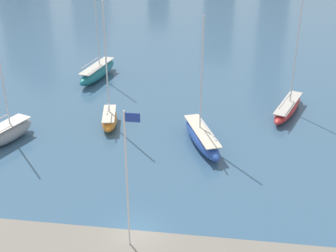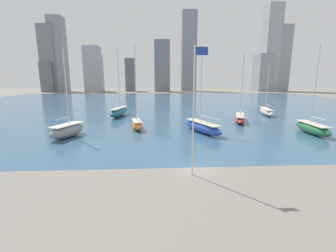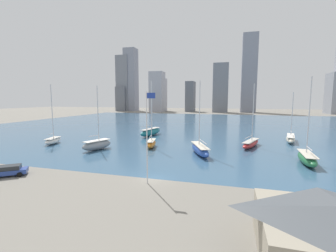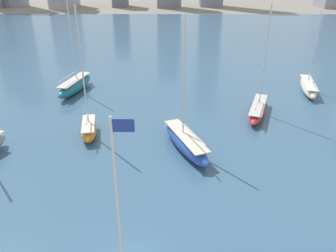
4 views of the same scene
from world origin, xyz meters
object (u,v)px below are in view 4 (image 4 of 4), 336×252
sailboat_orange (89,128)px  sailboat_teal (75,85)px  sailboat_red (258,109)px  sailboat_cream (308,87)px  sailboat_blue (186,142)px  flag_pole (119,206)px

sailboat_orange → sailboat_teal: sailboat_teal is taller
sailboat_red → sailboat_cream: size_ratio=1.14×
sailboat_blue → sailboat_orange: 12.15m
flag_pole → sailboat_red: 32.07m
sailboat_red → sailboat_orange: (-22.17, -6.57, 0.14)m
sailboat_orange → sailboat_teal: size_ratio=0.93×
sailboat_orange → sailboat_cream: bearing=15.1°
sailboat_red → sailboat_cream: sailboat_red is taller
sailboat_blue → sailboat_cream: 28.70m
sailboat_teal → sailboat_cream: size_ratio=1.27×
sailboat_blue → sailboat_orange: (-11.64, 3.47, -0.01)m
flag_pole → sailboat_cream: sailboat_cream is taller
sailboat_red → sailboat_blue: bearing=-116.4°
flag_pole → sailboat_orange: size_ratio=0.79×
sailboat_teal → sailboat_cream: sailboat_teal is taller
sailboat_teal → sailboat_orange: bearing=-58.5°
sailboat_red → sailboat_teal: (-27.98, 9.18, 0.30)m
sailboat_teal → flag_pole: bearing=-59.6°
sailboat_red → sailboat_blue: 14.55m
sailboat_blue → flag_pole: bearing=-126.3°
flag_pole → sailboat_red: size_ratio=0.82×
sailboat_orange → sailboat_red: bearing=5.5°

